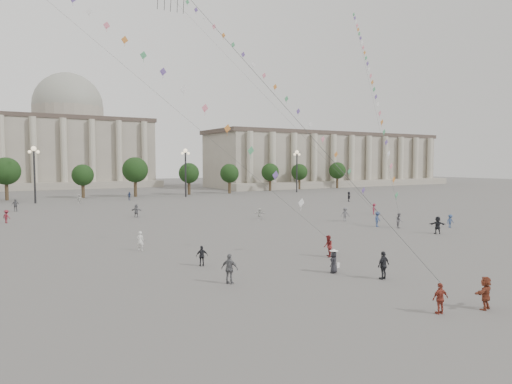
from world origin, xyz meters
TOP-DOWN VIEW (x-y plane):
  - ground at (0.00, 0.00)m, footprint 360.00×360.00m
  - hall_east at (75.00, 93.89)m, footprint 84.00×26.22m
  - hall_central at (0.00, 129.22)m, footprint 48.30×34.30m
  - tree_row at (0.00, 78.00)m, footprint 137.12×5.12m
  - lamp_post_mid_west at (-15.00, 70.00)m, footprint 2.00×0.90m
  - lamp_post_mid_east at (15.00, 70.00)m, footprint 2.00×0.90m
  - lamp_post_far_east at (45.00, 70.00)m, footprint 2.00×0.90m
  - person_crowd_0 at (2.02, 68.00)m, footprint 1.05×0.62m
  - person_crowd_3 at (19.11, 7.92)m, footprint 1.76×1.47m
  - person_crowd_4 at (-7.90, 65.97)m, footprint 1.59×0.99m
  - person_crowd_6 at (17.59, 20.98)m, footprint 1.35×1.08m
  - person_crowd_7 at (8.99, 28.39)m, footprint 1.42×1.12m
  - person_crowd_8 at (26.47, 24.61)m, footprint 1.21×0.99m
  - person_crowd_9 at (38.27, 43.14)m, footprint 1.56×1.74m
  - person_crowd_12 at (-4.73, 39.16)m, footprint 1.59×1.55m
  - person_crowd_13 at (-11.25, 15.00)m, footprint 0.74×0.70m
  - person_crowd_14 at (24.35, 10.21)m, footprint 1.09×0.74m
  - person_crowd_16 at (-18.96, 56.23)m, footprint 1.18×0.61m
  - person_crowd_17 at (-20.67, 41.35)m, footprint 1.18×1.24m
  - tourist_0 at (-2.86, -9.25)m, footprint 1.00×0.55m
  - tourist_1 at (-9.01, 6.80)m, footprint 0.96×0.59m
  - tourist_2 at (-0.21, -10.00)m, footprint 1.71×0.85m
  - tourist_3 at (-9.50, 1.33)m, footprint 1.09×1.17m
  - tourist_4 at (-0.21, -2.83)m, footprint 1.15×0.60m
  - kite_flyer_0 at (1.20, 4.56)m, footprint 1.04×1.10m
  - kite_flyer_1 at (17.47, 15.08)m, footprint 1.36×1.08m
  - kite_flyer_2 at (18.92, 13.07)m, footprint 1.07×1.08m
  - hat_person at (-1.91, 0.17)m, footprint 0.88×0.76m
  - kite_train_mid at (7.96, 38.48)m, footprint 18.40×43.71m
  - kite_train_east at (31.07, 30.65)m, footprint 23.32×32.87m

SIDE VIEW (x-z plane):
  - ground at x=0.00m, z-range 0.00..0.00m
  - person_crowd_7 at x=8.99m, z-range 0.00..1.51m
  - tourist_1 at x=-9.01m, z-range 0.00..1.53m
  - person_crowd_14 at x=24.35m, z-range 0.00..1.56m
  - tourist_0 at x=-2.86m, z-range 0.00..1.61m
  - person_crowd_8 at x=26.47m, z-range 0.00..1.63m
  - person_crowd_4 at x=-7.90m, z-range 0.00..1.64m
  - hat_person at x=-1.91m, z-range -0.02..1.67m
  - person_crowd_0 at x=2.02m, z-range 0.00..1.68m
  - person_crowd_17 at x=-20.67m, z-range 0.00..1.68m
  - person_crowd_13 at x=-11.25m, z-range 0.00..1.70m
  - kite_flyer_2 at x=18.92m, z-range 0.00..1.75m
  - tourist_2 at x=-0.21m, z-range 0.00..1.76m
  - kite_flyer_0 at x=1.20m, z-range 0.00..1.79m
  - person_crowd_12 at x=-4.73m, z-range 0.00..1.81m
  - person_crowd_6 at x=17.59m, z-range 0.00..1.83m
  - kite_flyer_1 at x=17.47m, z-range 0.00..1.84m
  - tourist_4 at x=-0.21m, z-range 0.00..1.87m
  - person_crowd_3 at x=19.11m, z-range 0.00..1.89m
  - person_crowd_9 at x=38.27m, z-range 0.00..1.92m
  - person_crowd_16 at x=-18.96m, z-range 0.00..1.93m
  - tourist_3 at x=-9.50m, z-range 0.00..1.93m
  - tree_row at x=0.00m, z-range 1.39..9.39m
  - lamp_post_mid_west at x=-15.00m, z-range 2.03..12.68m
  - lamp_post_mid_east at x=15.00m, z-range 2.03..12.68m
  - lamp_post_far_east at x=45.00m, z-range 2.03..12.68m
  - hall_east at x=75.00m, z-range -0.17..17.03m
  - hall_central at x=0.00m, z-range -3.52..31.98m
  - kite_train_east at x=31.07m, z-range -5.86..48.89m
  - kite_train_mid at x=7.96m, z-range -6.70..59.68m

